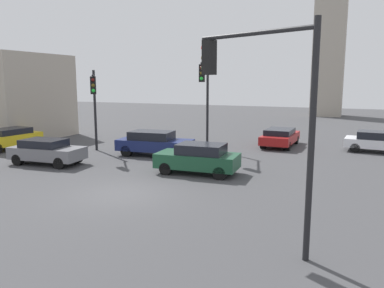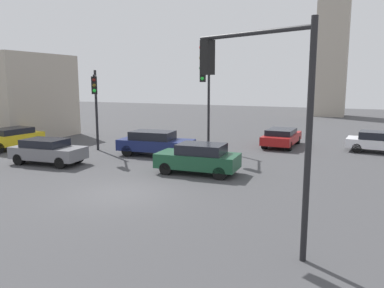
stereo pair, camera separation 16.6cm
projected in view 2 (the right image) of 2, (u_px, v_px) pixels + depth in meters
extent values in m
plane|color=#424244|center=(121.00, 193.00, 15.31)|extent=(109.33, 109.33, 0.00)
cylinder|color=black|center=(308.00, 144.00, 9.11)|extent=(0.16, 0.16, 5.93)
cylinder|color=black|center=(251.00, 33.00, 9.97)|extent=(3.40, 1.52, 0.12)
cube|color=black|center=(207.00, 58.00, 11.18)|extent=(0.42, 0.42, 1.00)
sphere|color=red|center=(203.00, 47.00, 11.27)|extent=(0.20, 0.20, 0.20)
sphere|color=#594714|center=(203.00, 58.00, 11.32)|extent=(0.20, 0.20, 0.20)
sphere|color=#14471E|center=(202.00, 68.00, 11.37)|extent=(0.20, 0.20, 0.20)
cylinder|color=black|center=(96.00, 111.00, 24.51)|extent=(0.16, 0.16, 5.14)
cylinder|color=black|center=(94.00, 76.00, 22.83)|extent=(1.71, 2.27, 0.12)
cube|color=black|center=(94.00, 85.00, 21.85)|extent=(0.45, 0.45, 1.00)
sphere|color=#4C0F0C|center=(94.00, 80.00, 21.61)|extent=(0.20, 0.20, 0.20)
sphere|color=#594714|center=(94.00, 85.00, 21.66)|extent=(0.20, 0.20, 0.20)
sphere|color=green|center=(94.00, 91.00, 21.70)|extent=(0.20, 0.20, 0.20)
cylinder|color=black|center=(209.00, 107.00, 24.89)|extent=(0.16, 0.16, 5.62)
cylinder|color=black|center=(206.00, 64.00, 22.99)|extent=(0.84, 2.96, 0.12)
cube|color=black|center=(203.00, 73.00, 21.86)|extent=(0.39, 0.39, 1.00)
sphere|color=#4C0F0C|center=(202.00, 68.00, 21.61)|extent=(0.20, 0.20, 0.20)
sphere|color=#594714|center=(202.00, 73.00, 21.66)|extent=(0.20, 0.20, 0.20)
sphere|color=green|center=(202.00, 79.00, 21.71)|extent=(0.20, 0.20, 0.20)
cube|color=yellow|center=(10.00, 139.00, 25.11)|extent=(2.24, 4.32, 0.67)
cube|color=black|center=(12.00, 131.00, 25.20)|extent=(1.86, 2.47, 0.42)
cylinder|color=black|center=(36.00, 142.00, 26.03)|extent=(0.40, 0.70, 0.67)
cylinder|color=black|center=(21.00, 140.00, 26.76)|extent=(0.40, 0.70, 0.67)
cube|color=slate|center=(49.00, 153.00, 20.64)|extent=(4.07, 2.07, 0.65)
cube|color=black|center=(45.00, 143.00, 20.62)|extent=(2.32, 1.72, 0.45)
cylinder|color=black|center=(78.00, 157.00, 20.93)|extent=(0.64, 0.36, 0.61)
cylinder|color=black|center=(61.00, 163.00, 19.59)|extent=(0.64, 0.36, 0.61)
cylinder|color=black|center=(38.00, 154.00, 21.79)|extent=(0.64, 0.36, 0.61)
cylinder|color=black|center=(19.00, 159.00, 20.45)|extent=(0.64, 0.36, 0.61)
cube|color=maroon|center=(282.00, 138.00, 26.24)|extent=(2.07, 4.47, 0.56)
cube|color=black|center=(281.00, 132.00, 25.97)|extent=(1.77, 2.52, 0.41)
cylinder|color=black|center=(275.00, 138.00, 27.96)|extent=(0.37, 0.60, 0.59)
cylinder|color=black|center=(297.00, 140.00, 27.29)|extent=(0.37, 0.60, 0.59)
cylinder|color=black|center=(265.00, 144.00, 25.29)|extent=(0.37, 0.60, 0.59)
cylinder|color=black|center=(289.00, 146.00, 24.62)|extent=(0.37, 0.60, 0.59)
cube|color=#19472D|center=(198.00, 160.00, 18.50)|extent=(4.04, 2.02, 0.69)
cube|color=black|center=(201.00, 149.00, 18.34)|extent=(2.30, 1.71, 0.52)
cylinder|color=black|center=(166.00, 168.00, 18.33)|extent=(0.62, 0.36, 0.61)
cylinder|color=black|center=(178.00, 162.00, 19.70)|extent=(0.62, 0.36, 0.61)
cylinder|color=black|center=(220.00, 173.00, 17.41)|extent=(0.62, 0.36, 0.61)
cylinder|color=black|center=(228.00, 166.00, 18.78)|extent=(0.62, 0.36, 0.61)
cube|color=silver|center=(383.00, 144.00, 23.88)|extent=(4.39, 2.15, 0.55)
cube|color=black|center=(380.00, 136.00, 23.90)|extent=(2.50, 1.80, 0.50)
cylinder|color=black|center=(359.00, 145.00, 25.26)|extent=(0.61, 0.37, 0.59)
cylinder|color=black|center=(357.00, 148.00, 23.94)|extent=(0.61, 0.37, 0.59)
cube|color=navy|center=(156.00, 145.00, 22.96)|extent=(4.64, 2.30, 0.65)
cube|color=black|center=(153.00, 136.00, 22.93)|extent=(2.66, 1.88, 0.54)
cylinder|color=black|center=(184.00, 149.00, 23.27)|extent=(0.71, 0.40, 0.68)
cylinder|color=black|center=(175.00, 154.00, 21.84)|extent=(0.71, 0.40, 0.68)
cylinder|color=black|center=(139.00, 147.00, 24.18)|extent=(0.71, 0.40, 0.68)
cylinder|color=black|center=(128.00, 151.00, 22.75)|extent=(0.71, 0.40, 0.68)
cube|color=#A89E8E|center=(334.00, 11.00, 47.17)|extent=(3.75, 3.75, 25.95)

